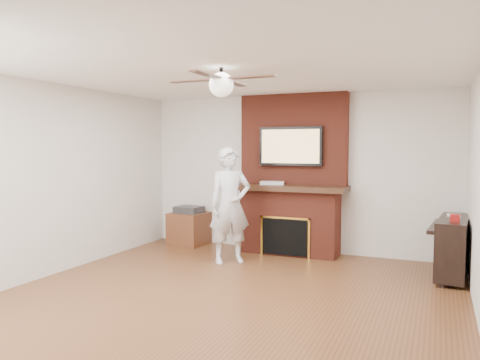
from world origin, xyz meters
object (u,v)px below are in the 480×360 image
at_px(fireplace, 291,190).
at_px(person, 230,205).
at_px(side_table, 189,227).
at_px(piano, 452,246).

bearing_deg(fireplace, person, -123.28).
bearing_deg(side_table, fireplace, 7.27).
bearing_deg(person, fireplace, 16.11).
bearing_deg(side_table, person, -31.86).
bearing_deg(fireplace, side_table, -177.86).
xyz_separation_m(person, side_table, (-1.17, 0.88, -0.53)).
distance_m(fireplace, side_table, 1.93).
relative_size(fireplace, piano, 2.09).
distance_m(person, piano, 2.99).
relative_size(fireplace, side_table, 3.81).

